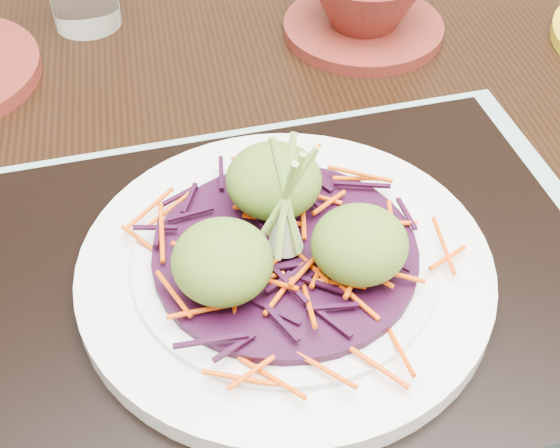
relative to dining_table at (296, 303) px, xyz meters
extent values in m
cube|color=black|center=(0.00, 0.00, 0.08)|extent=(1.18, 0.79, 0.04)
cube|color=#80A59B|center=(-0.02, -0.07, 0.10)|extent=(0.50, 0.41, 0.00)
cube|color=black|center=(-0.02, -0.07, 0.11)|extent=(0.43, 0.34, 0.02)
cylinder|color=silver|center=(-0.02, -0.07, 0.13)|extent=(0.26, 0.26, 0.01)
cylinder|color=silver|center=(-0.02, -0.07, 0.13)|extent=(0.19, 0.19, 0.01)
cylinder|color=#2C0824|center=(-0.02, -0.07, 0.14)|extent=(0.17, 0.17, 0.01)
ellipsoid|color=#5A7423|center=(-0.06, -0.10, 0.16)|extent=(0.06, 0.06, 0.05)
ellipsoid|color=#5A7423|center=(0.02, -0.10, 0.16)|extent=(0.06, 0.06, 0.05)
ellipsoid|color=#5A7423|center=(-0.02, -0.03, 0.16)|extent=(0.06, 0.06, 0.05)
cylinder|color=maroon|center=(0.11, 0.25, 0.10)|extent=(0.19, 0.19, 0.01)
camera|label=1|loc=(-0.08, -0.40, 0.49)|focal=50.00mm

